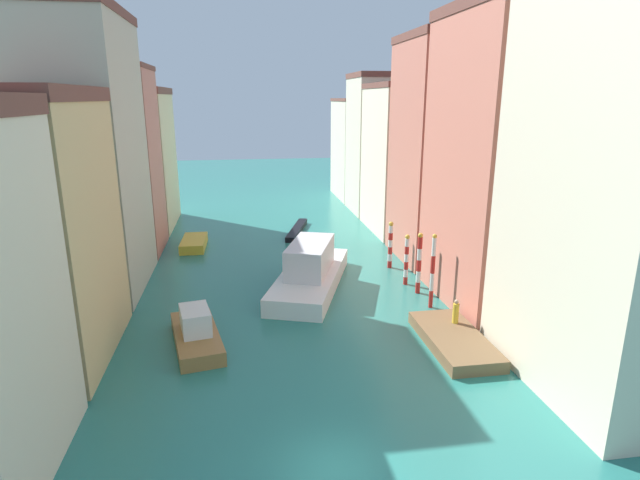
{
  "coord_description": "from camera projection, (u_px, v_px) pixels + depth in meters",
  "views": [
    {
      "loc": [
        -3.05,
        -15.65,
        13.44
      ],
      "look_at": [
        3.6,
        26.49,
        1.5
      ],
      "focal_mm": 28.59,
      "sensor_mm": 36.0,
      "label": 1
    }
  ],
  "objects": [
    {
      "name": "building_right_5",
      "position": [
        360.0,
        149.0,
        70.07
      ],
      "size": [
        6.54,
        10.5,
        13.38
      ],
      "color": "beige",
      "rests_on": "ground"
    },
    {
      "name": "building_right_4",
      "position": [
        379.0,
        144.0,
        60.78
      ],
      "size": [
        6.54,
        8.17,
        16.22
      ],
      "color": "beige",
      "rests_on": "ground"
    },
    {
      "name": "mooring_pole_0",
      "position": [
        433.0,
        271.0,
        33.17
      ],
      "size": [
        0.3,
        0.3,
        5.05
      ],
      "color": "red",
      "rests_on": "ground"
    },
    {
      "name": "motorboat_1",
      "position": [
        194.0,
        243.0,
        47.29
      ],
      "size": [
        2.24,
        5.07,
        0.83
      ],
      "color": "gold",
      "rests_on": "ground"
    },
    {
      "name": "building_right_3",
      "position": [
        403.0,
        159.0,
        51.97
      ],
      "size": [
        6.54,
        10.1,
        14.88
      ],
      "color": "beige",
      "rests_on": "ground"
    },
    {
      "name": "motorboat_0",
      "position": [
        196.0,
        333.0,
        28.57
      ],
      "size": [
        3.47,
        6.52,
        2.16
      ],
      "color": "olive",
      "rests_on": "ground"
    },
    {
      "name": "person_on_dock",
      "position": [
        456.0,
        312.0,
        29.72
      ],
      "size": [
        0.36,
        0.36,
        1.46
      ],
      "color": "gold",
      "rests_on": "waterfront_dock"
    },
    {
      "name": "gondola_black",
      "position": [
        297.0,
        230.0,
        52.67
      ],
      "size": [
        3.15,
        8.06,
        0.53
      ],
      "color": "black",
      "rests_on": "ground"
    },
    {
      "name": "mooring_pole_1",
      "position": [
        419.0,
        263.0,
        35.75
      ],
      "size": [
        0.36,
        0.36,
        4.43
      ],
      "color": "red",
      "rests_on": "ground"
    },
    {
      "name": "building_left_3",
      "position": [
        118.0,
        162.0,
        44.28
      ],
      "size": [
        6.54,
        7.27,
        16.14
      ],
      "color": "#C6705B",
      "rests_on": "ground"
    },
    {
      "name": "building_right_0",
      "position": [
        623.0,
        171.0,
        22.21
      ],
      "size": [
        6.54,
        10.68,
        20.7
      ],
      "color": "beige",
      "rests_on": "ground"
    },
    {
      "name": "mooring_pole_3",
      "position": [
        390.0,
        244.0,
        41.25
      ],
      "size": [
        0.38,
        0.38,
        3.88
      ],
      "color": "red",
      "rests_on": "ground"
    },
    {
      "name": "building_right_1",
      "position": [
        499.0,
        160.0,
        32.76
      ],
      "size": [
        6.54,
        10.47,
        19.09
      ],
      "color": "#C6705B",
      "rests_on": "ground"
    },
    {
      "name": "building_left_4",
      "position": [
        139.0,
        159.0,
        53.59
      ],
      "size": [
        6.54,
        11.16,
        14.47
      ],
      "color": "beige",
      "rests_on": "ground"
    },
    {
      "name": "mooring_pole_2",
      "position": [
        406.0,
        259.0,
        37.52
      ],
      "size": [
        0.35,
        0.35,
        3.84
      ],
      "color": "red",
      "rests_on": "ground"
    },
    {
      "name": "building_right_2",
      "position": [
        440.0,
        151.0,
        42.22
      ],
      "size": [
        6.54,
        8.69,
        18.38
      ],
      "color": "#C6705B",
      "rests_on": "ground"
    },
    {
      "name": "vaporetto_white",
      "position": [
        310.0,
        271.0,
        37.19
      ],
      "size": [
        7.7,
        12.71,
        3.4
      ],
      "color": "white",
      "rests_on": "ground"
    },
    {
      "name": "ground_plane",
      "position": [
        281.0,
        266.0,
        42.27
      ],
      "size": [
        154.0,
        154.0,
        0.0
      ],
      "primitive_type": "plane",
      "color": "#28756B"
    },
    {
      "name": "building_left_2",
      "position": [
        86.0,
        156.0,
        35.1
      ],
      "size": [
        6.54,
        10.84,
        19.17
      ],
      "color": "#BCB299",
      "rests_on": "ground"
    },
    {
      "name": "waterfront_dock",
      "position": [
        454.0,
        340.0,
        28.54
      ],
      "size": [
        3.07,
        6.77,
        0.69
      ],
      "color": "brown",
      "rests_on": "ground"
    },
    {
      "name": "building_left_1",
      "position": [
        33.0,
        230.0,
        25.65
      ],
      "size": [
        6.54,
        9.95,
        14.0
      ],
      "color": "#DBB77A",
      "rests_on": "ground"
    }
  ]
}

